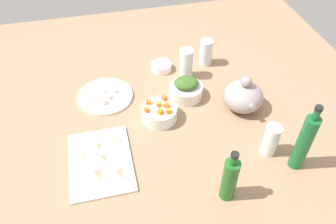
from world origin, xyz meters
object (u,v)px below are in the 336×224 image
object	(u,v)px
bowl_carrots	(159,113)
bottle_0	(304,142)
bottle_1	(230,179)
drinking_glass_1	(271,140)
drinking_glass_2	(186,64)
teapot	(243,96)
plate_tofu	(105,96)
cutting_board	(101,162)
drinking_glass_0	(206,52)
bowl_small_side	(162,67)
bowl_greens	(186,91)

from	to	relation	value
bowl_carrots	bottle_0	size ratio (longest dim) A/B	0.50
bowl_carrots	bottle_0	world-z (taller)	bottle_0
bottle_1	drinking_glass_1	size ratio (longest dim) A/B	1.67
bowl_carrots	drinking_glass_2	distance (cm)	29.94
teapot	bottle_1	size ratio (longest dim) A/B	0.83
plate_tofu	teapot	bearing A→B (deg)	70.61
plate_tofu	bottle_0	xyz separation A→B (cm)	(51.51, 62.37, 11.65)
cutting_board	bottle_1	size ratio (longest dim) A/B	1.39
bowl_carrots	drinking_glass_1	bearing A→B (deg)	53.44
cutting_board	drinking_glass_1	distance (cm)	61.39
bowl_carrots	drinking_glass_1	world-z (taller)	drinking_glass_1
drinking_glass_1	drinking_glass_2	size ratio (longest dim) A/B	0.90
bowl_carrots	drinking_glass_2	world-z (taller)	drinking_glass_2
bottle_1	drinking_glass_0	bearing A→B (deg)	167.66
cutting_board	bowl_carrots	xyz separation A→B (cm)	(-17.01, 25.28, 2.39)
teapot	drinking_glass_0	xyz separation A→B (cm)	(-33.04, -5.28, 0.12)
bowl_small_side	plate_tofu	bearing A→B (deg)	-64.29
bowl_small_side	bottle_0	bearing A→B (deg)	27.84
plate_tofu	bowl_carrots	distance (cm)	27.03
bottle_0	bowl_carrots	bearing A→B (deg)	-128.60
bowl_carrots	drinking_glass_0	size ratio (longest dim) A/B	1.13
teapot	cutting_board	bearing A→B (deg)	-75.56
teapot	drinking_glass_1	size ratio (longest dim) A/B	1.38
plate_tofu	drinking_glass_2	bearing A→B (deg)	99.05
bowl_small_side	drinking_glass_1	size ratio (longest dim) A/B	0.72
teapot	bottle_1	world-z (taller)	bottle_1
cutting_board	teapot	size ratio (longest dim) A/B	1.68
plate_tofu	bottle_1	xyz separation A→B (cm)	(57.60, 34.15, 8.57)
plate_tofu	bowl_small_side	xyz separation A→B (cm)	(-13.50, 28.04, 1.15)
plate_tofu	bowl_greens	distance (cm)	34.98
drinking_glass_2	bowl_small_side	bearing A→B (deg)	-127.59
plate_tofu	bottle_0	distance (cm)	81.73
plate_tofu	drinking_glass_2	world-z (taller)	drinking_glass_2
plate_tofu	drinking_glass_0	xyz separation A→B (cm)	(-13.68, 49.75, 5.73)
bowl_small_side	drinking_glass_1	distance (cm)	63.74
plate_tofu	bowl_carrots	xyz separation A→B (cm)	(17.83, 20.19, 2.29)
bowl_small_side	drinking_glass_0	xyz separation A→B (cm)	(-0.17, 21.71, 4.58)
drinking_glass_2	bowl_carrots	bearing A→B (deg)	-36.39
cutting_board	plate_tofu	distance (cm)	35.21
bowl_greens	bottle_0	size ratio (longest dim) A/B	0.50
bowl_greens	bowl_carrots	bearing A→B (deg)	-53.15
cutting_board	plate_tofu	bearing A→B (deg)	171.69
teapot	drinking_glass_0	size ratio (longest dim) A/B	1.41
bottle_1	drinking_glass_2	world-z (taller)	bottle_1
bottle_1	drinking_glass_2	xyz separation A→B (cm)	(-63.61, 3.61, -1.93)
bowl_small_side	drinking_glass_2	world-z (taller)	drinking_glass_2
bowl_greens	drinking_glass_1	distance (cm)	42.38
plate_tofu	bowl_greens	world-z (taller)	bowl_greens
bowl_carrots	bowl_small_side	size ratio (longest dim) A/B	1.51
bottle_0	drinking_glass_2	xyz separation A→B (cm)	(-57.53, -24.61, -5.02)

